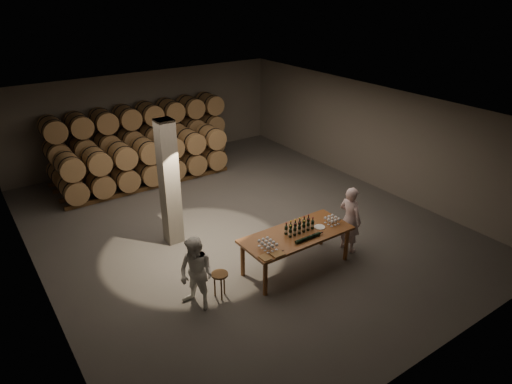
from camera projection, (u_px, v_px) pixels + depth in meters
room at (169, 183)px, 11.03m from camera, size 12.00×12.00×12.00m
tasting_table at (297, 237)px, 10.29m from camera, size 2.60×1.10×0.90m
barrel_stack_back at (141, 137)px, 15.55m from camera, size 6.26×0.95×2.31m
barrel_stack_front at (147, 161)px, 14.47m from camera, size 5.48×0.95×1.57m
bottle_cluster at (299, 227)px, 10.29m from camera, size 0.72×0.22×0.30m
lying_bottles at (308, 238)px, 10.00m from camera, size 0.78×0.08×0.08m
glass_cluster_left at (268, 243)px, 9.66m from camera, size 0.30×0.41×0.16m
glass_cluster_right at (332, 219)px, 10.63m from camera, size 0.30×0.30×0.16m
plate at (320, 227)px, 10.50m from camera, size 0.25×0.25×0.01m
notebook_near at (278, 254)px, 9.45m from camera, size 0.26×0.21×0.03m
notebook_corner at (265, 258)px, 9.34m from camera, size 0.20×0.26×0.02m
pen at (281, 251)px, 9.57m from camera, size 0.14×0.02×0.01m
stool at (220, 278)px, 9.44m from camera, size 0.35×0.35×0.59m
person_man at (350, 219)px, 10.98m from camera, size 0.47×0.66×1.68m
person_woman at (196, 274)px, 9.03m from camera, size 0.86×0.95×1.59m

